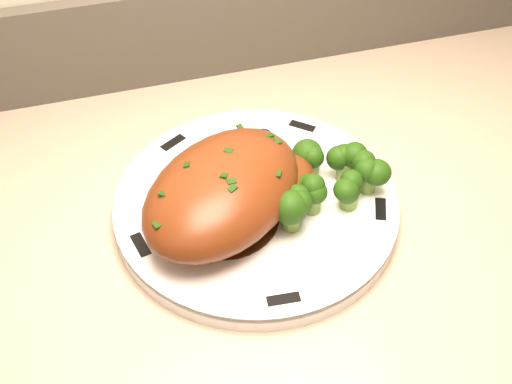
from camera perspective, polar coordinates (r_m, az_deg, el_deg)
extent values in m
cylinder|color=white|center=(0.64, 0.00, -1.21)|extent=(0.37, 0.37, 0.02)
cube|color=black|center=(0.72, 4.13, 5.84)|extent=(0.03, 0.03, 0.00)
cube|color=black|center=(0.70, -7.38, 4.35)|extent=(0.03, 0.02, 0.00)
cube|color=black|center=(0.60, -10.22, -4.66)|extent=(0.02, 0.03, 0.00)
cube|color=black|center=(0.56, 2.46, -9.52)|extent=(0.03, 0.01, 0.00)
cube|color=black|center=(0.64, 11.01, -1.52)|extent=(0.02, 0.03, 0.00)
cylinder|color=#331909|center=(0.62, -2.88, -2.21)|extent=(0.11, 0.11, 0.00)
ellipsoid|color=maroon|center=(0.59, -3.00, 0.05)|extent=(0.22, 0.21, 0.07)
ellipsoid|color=maroon|center=(0.62, 2.08, 0.86)|extent=(0.10, 0.10, 0.04)
cube|color=#18340A|center=(0.55, -6.98, -1.01)|extent=(0.01, 0.01, 0.00)
cube|color=#18340A|center=(0.56, -5.62, 0.66)|extent=(0.01, 0.01, 0.00)
cube|color=#18340A|center=(0.57, -4.28, 2.09)|extent=(0.01, 0.01, 0.00)
cube|color=#18340A|center=(0.58, -2.97, 3.31)|extent=(0.01, 0.01, 0.00)
cube|color=#18340A|center=(0.59, -1.72, 4.33)|extent=(0.01, 0.01, 0.00)
cube|color=#18340A|center=(0.61, -0.52, 5.11)|extent=(0.01, 0.01, 0.00)
cylinder|color=black|center=(0.68, 1.59, 3.43)|extent=(0.01, 0.01, 0.01)
cylinder|color=black|center=(0.68, 1.24, 3.97)|extent=(0.02, 0.02, 0.01)
cylinder|color=black|center=(0.68, 0.58, 4.38)|extent=(0.02, 0.02, 0.01)
cylinder|color=black|center=(0.69, -0.27, 4.11)|extent=(0.02, 0.02, 0.01)
cylinder|color=black|center=(0.69, -1.20, 4.19)|extent=(0.02, 0.02, 0.01)
cylinder|color=black|center=(0.68, -2.08, 4.11)|extent=(0.02, 0.02, 0.01)
cylinder|color=black|center=(0.68, -2.74, 3.39)|extent=(0.02, 0.02, 0.01)
cylinder|color=black|center=(0.67, -3.14, 3.12)|extent=(0.02, 0.02, 0.00)
cylinder|color=black|center=(0.67, -3.18, 2.84)|extent=(0.02, 0.02, 0.01)
cylinder|color=black|center=(0.66, -2.82, 2.11)|extent=(0.03, 0.02, 0.02)
cylinder|color=black|center=(0.66, -2.16, 2.03)|extent=(0.03, 0.03, 0.01)
cylinder|color=black|center=(0.66, -1.28, 2.12)|extent=(0.03, 0.02, 0.01)
cylinder|color=black|center=(0.66, -0.31, 1.88)|extent=(0.02, 0.02, 0.01)
cylinder|color=black|center=(0.66, 0.58, 2.32)|extent=(0.03, 0.03, 0.01)
cylinder|color=black|center=(0.67, 1.25, 2.88)|extent=(0.03, 0.03, 0.02)
cylinder|color=black|center=(0.67, 1.60, 2.99)|extent=(0.03, 0.03, 0.02)
cylinder|color=olive|center=(0.64, 2.56, 1.15)|extent=(0.02, 0.02, 0.02)
sphere|color=black|center=(0.63, 2.60, 2.19)|extent=(0.03, 0.03, 0.03)
cylinder|color=olive|center=(0.65, 4.88, 2.30)|extent=(0.02, 0.02, 0.02)
sphere|color=black|center=(0.64, 4.97, 3.33)|extent=(0.03, 0.03, 0.03)
cylinder|color=olive|center=(0.65, 7.92, 1.90)|extent=(0.02, 0.02, 0.02)
sphere|color=black|center=(0.64, 8.06, 2.93)|extent=(0.03, 0.03, 0.03)
cylinder|color=olive|center=(0.62, 4.97, -0.85)|extent=(0.02, 0.02, 0.02)
sphere|color=black|center=(0.61, 5.07, 0.19)|extent=(0.03, 0.03, 0.03)
cylinder|color=olive|center=(0.63, 8.27, -0.50)|extent=(0.02, 0.02, 0.02)
sphere|color=black|center=(0.61, 8.42, 0.53)|extent=(0.03, 0.03, 0.03)
cylinder|color=olive|center=(0.64, 9.88, 0.93)|extent=(0.02, 0.02, 0.02)
sphere|color=black|center=(0.63, 10.06, 1.96)|extent=(0.03, 0.03, 0.03)
cylinder|color=olive|center=(0.60, 3.14, -2.39)|extent=(0.02, 0.02, 0.02)
sphere|color=black|center=(0.59, 3.20, -1.35)|extent=(0.03, 0.03, 0.03)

